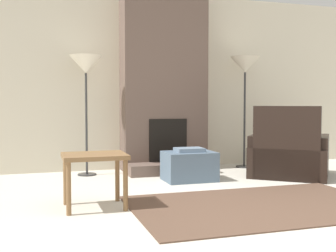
{
  "coord_description": "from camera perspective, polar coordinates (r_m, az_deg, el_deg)",
  "views": [
    {
      "loc": [
        -1.76,
        -2.82,
        0.97
      ],
      "look_at": [
        0.0,
        2.82,
        0.65
      ],
      "focal_mm": 45.0,
      "sensor_mm": 36.0,
      "label": 1
    }
  ],
  "objects": [
    {
      "name": "wall_back",
      "position": [
        6.35,
        -1.24,
        6.09
      ],
      "size": [
        7.11,
        0.06,
        2.6
      ],
      "primitive_type": "cube",
      "color": "beige",
      "rests_on": "ground_plane"
    },
    {
      "name": "area_rug",
      "position": [
        4.13,
        12.46,
        -10.45
      ],
      "size": [
        2.43,
        1.51,
        0.01
      ],
      "primitive_type": "cube",
      "color": "brown",
      "rests_on": "ground_plane"
    },
    {
      "name": "armchair",
      "position": [
        5.78,
        16.05,
        -3.89
      ],
      "size": [
        1.35,
        1.34,
        0.93
      ],
      "rotation": [
        0.0,
        0.0,
        2.46
      ],
      "color": "black",
      "rests_on": "ground_plane"
    },
    {
      "name": "ground_plane",
      "position": [
        3.46,
        14.44,
        -13.26
      ],
      "size": [
        24.0,
        24.0,
        0.0
      ],
      "primitive_type": "plane",
      "color": "beige"
    },
    {
      "name": "floor_lamp_left",
      "position": [
        5.76,
        -11.07,
        7.67
      ],
      "size": [
        0.44,
        0.44,
        1.61
      ],
      "color": "#333333",
      "rests_on": "ground_plane"
    },
    {
      "name": "floor_lamp_right",
      "position": [
        6.46,
        10.39,
        7.68
      ],
      "size": [
        0.44,
        0.44,
        1.67
      ],
      "color": "#333333",
      "rests_on": "ground_plane"
    },
    {
      "name": "side_table",
      "position": [
        3.96,
        -9.94,
        -4.89
      ],
      "size": [
        0.58,
        0.48,
        0.5
      ],
      "color": "brown",
      "rests_on": "ground_plane"
    },
    {
      "name": "fireplace",
      "position": [
        6.1,
        -0.55,
        5.67
      ],
      "size": [
        1.22,
        0.78,
        2.6
      ],
      "color": "brown",
      "rests_on": "ground_plane"
    },
    {
      "name": "ottoman",
      "position": [
        5.29,
        2.89,
        -5.37
      ],
      "size": [
        0.63,
        0.46,
        0.41
      ],
      "color": "slate",
      "rests_on": "ground_plane"
    }
  ]
}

